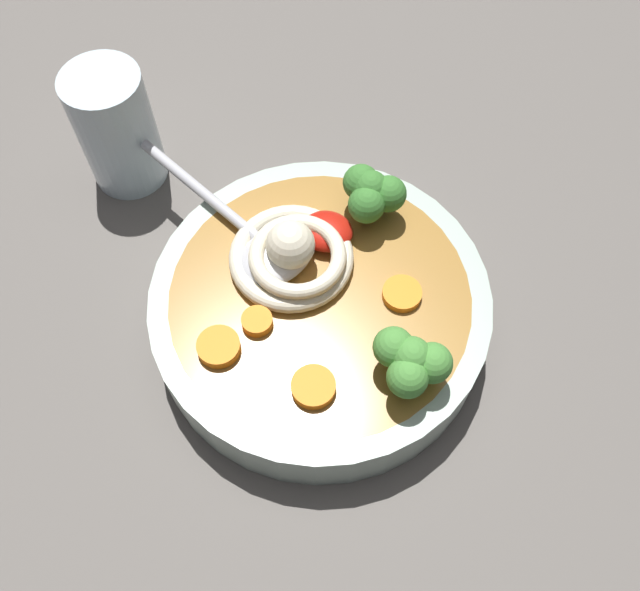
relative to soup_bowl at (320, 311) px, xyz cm
name	(u,v)px	position (x,y,z in cm)	size (l,w,h in cm)	color
table_slab	(337,326)	(1.11, 1.22, -4.44)	(101.31, 101.31, 4.16)	#5B5651
soup_bowl	(320,311)	(0.00, 0.00, 0.00)	(23.61, 23.61, 4.56)	#9EB2A3
noodle_pile	(293,254)	(-2.40, 2.11, 3.41)	(9.60, 9.41, 3.86)	beige
soup_spoon	(263,242)	(-4.74, 2.82, 3.01)	(16.52, 11.72, 1.60)	#B7B7BC
chili_sauce_dollop	(326,231)	(-0.62, 4.71, 3.05)	(3.77, 3.39, 1.70)	#B2190F
broccoli_floret_far	(411,361)	(6.75, -4.61, 4.72)	(5.07, 4.37, 4.01)	#7A9E60
broccoli_floret_rear	(370,193)	(1.88, 7.46, 4.73)	(5.10, 4.39, 4.03)	#7A9E60
carrot_slice_near_spoon	(219,347)	(-5.53, -5.41, 2.60)	(2.86, 2.86, 0.78)	orange
carrot_slice_beside_chili	(319,388)	(1.45, -6.73, 2.57)	(2.86, 2.86, 0.73)	orange
carrot_slice_extra_b	(403,289)	(5.44, 1.63, 2.52)	(2.70, 2.70, 0.62)	orange
carrot_slice_right	(257,321)	(-3.59, -3.05, 2.58)	(2.08, 2.08, 0.75)	orange
drinking_glass	(117,129)	(-18.72, 10.64, 2.78)	(6.09, 6.09, 10.27)	silver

